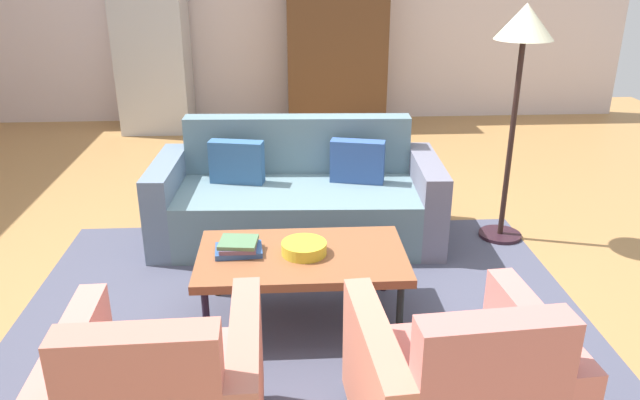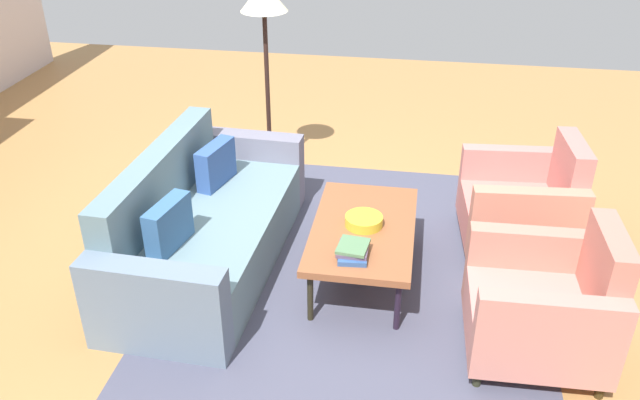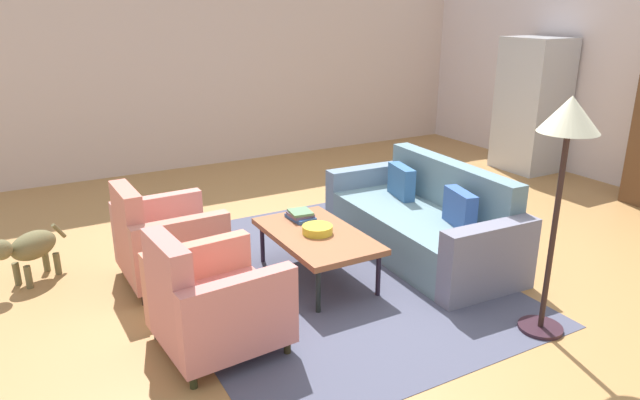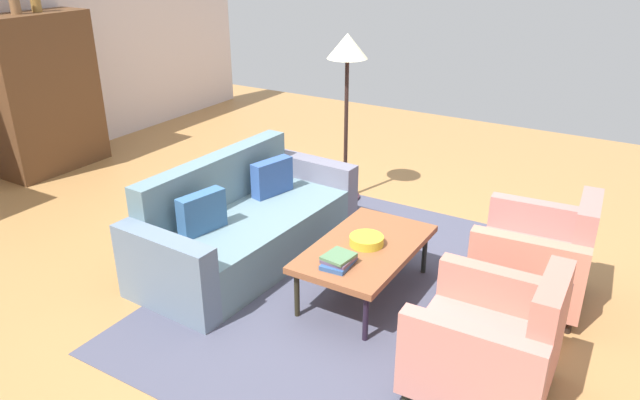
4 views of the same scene
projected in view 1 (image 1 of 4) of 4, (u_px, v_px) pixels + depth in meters
ground_plane at (311, 264)px, 4.32m from camera, size 10.13×10.13×0.00m
wall_back at (295, 7)px, 7.63m from camera, size 8.44×0.12×2.80m
area_rug at (302, 311)px, 3.75m from camera, size 3.40×2.60×0.01m
couch at (298, 199)px, 4.69m from camera, size 2.14×0.99×0.86m
coffee_table at (302, 259)px, 3.56m from camera, size 1.20×0.70×0.42m
armchair_right at (458, 396)px, 2.53m from camera, size 0.86×0.86×0.88m
fruit_bowl at (304, 248)px, 3.53m from camera, size 0.26×0.26×0.07m
book_stack at (239, 247)px, 3.54m from camera, size 0.28×0.21×0.08m
cabinet at (337, 52)px, 7.52m from camera, size 1.20×0.51×1.80m
refrigerator at (154, 52)px, 7.30m from camera, size 0.80×0.73×1.85m
floor_lamp at (523, 45)px, 4.20m from camera, size 0.40×0.40×1.72m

